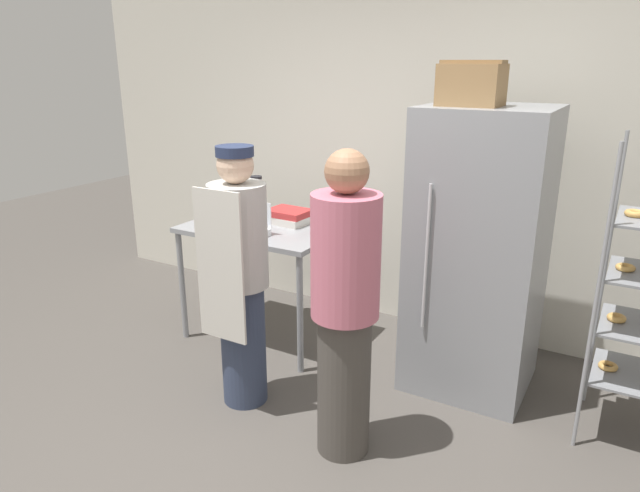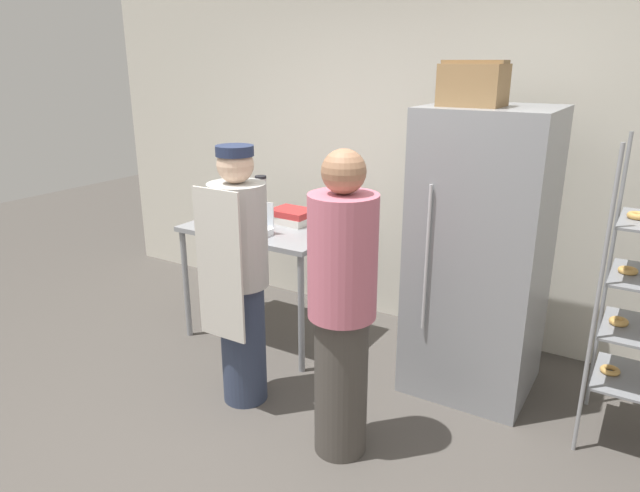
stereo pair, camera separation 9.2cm
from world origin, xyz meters
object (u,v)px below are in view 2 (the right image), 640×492
object	(u,v)px
donut_box	(253,229)
person_customer	(342,308)
person_baker	(240,275)
blender_pitcher	(261,197)
cardboard_storage_box	(474,84)
refrigerator	(480,255)
binder_stack	(292,216)

from	to	relation	value
donut_box	person_customer	bearing A→B (deg)	-31.62
donut_box	person_baker	size ratio (longest dim) A/B	0.15
person_baker	person_customer	size ratio (longest dim) A/B	0.97
blender_pitcher	cardboard_storage_box	xyz separation A→B (m)	(1.71, -0.23, 0.91)
refrigerator	donut_box	size ratio (longest dim) A/B	7.51
blender_pitcher	cardboard_storage_box	size ratio (longest dim) A/B	0.88
binder_stack	person_baker	size ratio (longest dim) A/B	0.21
blender_pitcher	person_baker	xyz separation A→B (m)	(0.65, -1.08, -0.19)
person_customer	cardboard_storage_box	bearing A→B (deg)	72.80
blender_pitcher	person_customer	bearing A→B (deg)	-40.17
refrigerator	person_customer	bearing A→B (deg)	-110.87
person_baker	binder_stack	bearing A→B (deg)	106.07
binder_stack	person_customer	bearing A→B (deg)	-46.28
binder_stack	person_customer	world-z (taller)	person_customer
refrigerator	binder_stack	world-z (taller)	refrigerator
blender_pitcher	cardboard_storage_box	bearing A→B (deg)	-7.54
donut_box	binder_stack	bearing A→B (deg)	83.53
donut_box	person_customer	distance (m)	1.29
blender_pitcher	person_baker	size ratio (longest dim) A/B	0.19
refrigerator	donut_box	bearing A→B (deg)	-165.97
donut_box	cardboard_storage_box	distance (m)	1.74
donut_box	refrigerator	bearing A→B (deg)	14.03
person_customer	blender_pitcher	bearing A→B (deg)	139.83
cardboard_storage_box	donut_box	bearing A→B (deg)	-168.28
blender_pitcher	person_customer	world-z (taller)	person_customer
cardboard_storage_box	person_customer	world-z (taller)	cardboard_storage_box
donut_box	cardboard_storage_box	xyz separation A→B (m)	(1.40, 0.29, 1.00)
cardboard_storage_box	person_customer	bearing A→B (deg)	-107.20
person_customer	binder_stack	bearing A→B (deg)	133.72
blender_pitcher	donut_box	bearing A→B (deg)	-58.65
binder_stack	person_baker	xyz separation A→B (m)	(0.28, -0.98, -0.10)
person_baker	person_customer	xyz separation A→B (m)	(0.77, -0.12, 0.01)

